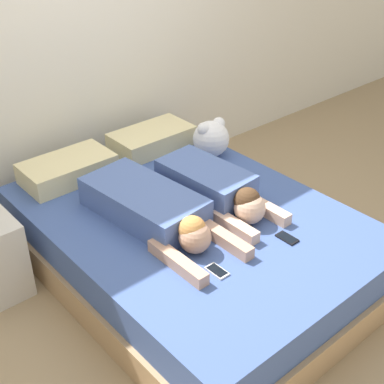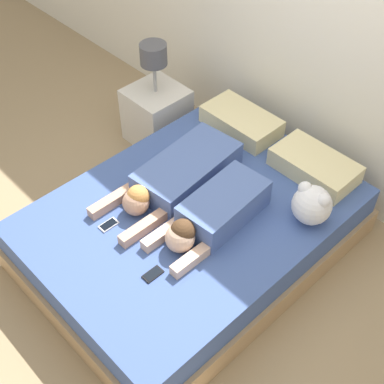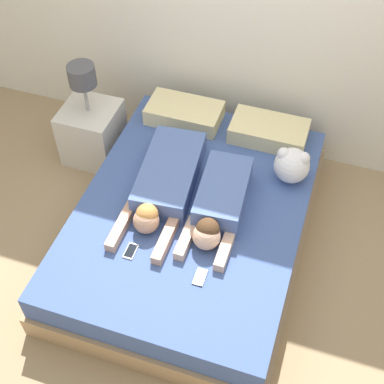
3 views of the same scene
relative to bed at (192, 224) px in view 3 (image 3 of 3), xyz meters
name	(u,v)px [view 3 (image 3 of 3)]	position (x,y,z in m)	size (l,w,h in m)	color
ground_plane	(192,241)	(0.00, 0.00, -0.20)	(12.00, 12.00, 0.00)	#9E8460
wall_back	(245,5)	(0.00, 1.24, 1.10)	(12.00, 0.06, 2.60)	silver
bed	(192,224)	(0.00, 0.00, 0.00)	(1.62, 2.18, 0.42)	tan
pillow_head_left	(184,113)	(-0.35, 0.86, 0.28)	(0.60, 0.34, 0.14)	beige
pillow_head_right	(269,131)	(0.35, 0.86, 0.28)	(0.60, 0.34, 0.14)	beige
person_left	(165,182)	(-0.23, 0.08, 0.30)	(0.46, 1.12, 0.21)	#4C66A5
person_right	(219,204)	(0.20, 0.00, 0.31)	(0.36, 0.88, 0.22)	#4C66A5
cell_phone_left	(131,251)	(-0.26, -0.50, 0.22)	(0.07, 0.13, 0.01)	silver
cell_phone_right	(200,277)	(0.23, -0.55, 0.22)	(0.07, 0.13, 0.01)	black
plush_toy	(292,165)	(0.60, 0.49, 0.35)	(0.26, 0.26, 0.27)	white
nightstand	(92,129)	(-1.10, 0.64, 0.09)	(0.45, 0.45, 0.92)	beige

